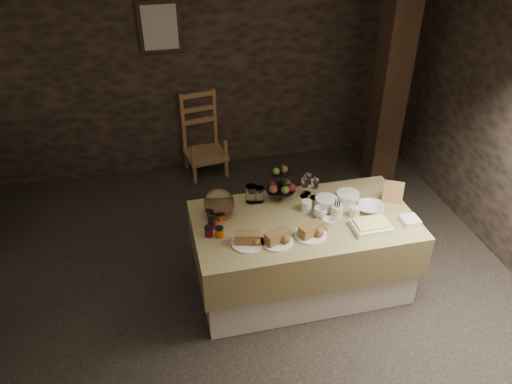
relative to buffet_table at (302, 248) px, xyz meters
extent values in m
cube|color=black|center=(-0.77, -0.13, -0.42)|extent=(5.50, 5.00, 0.01)
cube|color=black|center=(-0.77, 2.37, 0.88)|extent=(5.50, 0.02, 2.60)
cube|color=silver|center=(0.00, 0.00, -0.07)|extent=(1.78, 0.92, 0.69)
cube|color=olive|center=(0.00, 0.00, 0.12)|extent=(1.85, 0.98, 0.38)
cube|color=#9C6C42|center=(-0.54, 2.15, -0.17)|extent=(0.53, 0.51, 0.06)
cube|color=#9C6C42|center=(-0.54, 2.33, 0.35)|extent=(0.44, 0.10, 0.44)
cube|color=black|center=(1.45, 1.54, 0.88)|extent=(0.30, 0.30, 2.60)
cube|color=#2F2018|center=(-0.92, 2.34, 1.33)|extent=(0.45, 0.03, 0.55)
cube|color=beige|center=(-0.92, 2.31, 1.33)|extent=(0.37, 0.01, 0.47)
cylinder|color=white|center=(0.23, 0.11, 0.36)|extent=(0.19, 0.19, 0.10)
cylinder|color=white|center=(0.45, 0.16, 0.35)|extent=(0.20, 0.20, 0.08)
cylinder|color=white|center=(0.26, -0.04, 0.37)|extent=(0.10, 0.10, 0.12)
imported|color=white|center=(0.14, 0.00, 0.36)|extent=(0.13, 0.13, 0.09)
imported|color=white|center=(0.15, -0.17, 0.36)|extent=(0.12, 0.12, 0.09)
cylinder|color=white|center=(0.05, 0.11, 0.36)|extent=(0.09, 0.09, 0.09)
cylinder|color=white|center=(0.42, -0.06, 0.36)|extent=(0.08, 0.08, 0.09)
imported|color=white|center=(0.59, -0.01, 0.34)|extent=(0.29, 0.29, 0.05)
cylinder|color=#9C6C42|center=(-0.68, 0.21, 0.32)|extent=(0.26, 0.26, 0.01)
cylinder|color=brown|center=(-0.68, 0.21, 0.36)|extent=(0.22, 0.22, 0.07)
sphere|color=white|center=(-0.68, 0.21, 0.43)|extent=(0.26, 0.26, 0.26)
cylinder|color=black|center=(-0.11, 0.34, 0.49)|extent=(0.03, 0.03, 0.36)
cylinder|color=black|center=(-0.11, 0.34, 0.41)|extent=(0.25, 0.25, 0.01)
cylinder|color=black|center=(-0.11, 0.34, 0.57)|extent=(0.18, 0.18, 0.01)
sphere|color=#516F22|center=(-0.05, 0.37, 0.44)|extent=(0.07, 0.07, 0.07)
sphere|color=maroon|center=(-0.17, 0.38, 0.44)|extent=(0.07, 0.07, 0.07)
sphere|color=#516F22|center=(-0.09, 0.27, 0.44)|extent=(0.07, 0.07, 0.07)
sphere|color=brown|center=(-0.19, 0.31, 0.44)|extent=(0.07, 0.07, 0.07)
sphere|color=maroon|center=(-0.03, 0.30, 0.44)|extent=(0.07, 0.07, 0.07)
cylinder|color=white|center=(-0.53, -0.21, 0.32)|extent=(0.26, 0.26, 0.01)
cube|color=brown|center=(-0.53, -0.21, 0.37)|extent=(0.21, 0.13, 0.09)
cylinder|color=white|center=(-0.30, -0.24, 0.32)|extent=(0.26, 0.26, 0.01)
cube|color=brown|center=(-0.30, -0.24, 0.37)|extent=(0.22, 0.16, 0.09)
cylinder|color=white|center=(-0.02, -0.22, 0.32)|extent=(0.26, 0.26, 0.01)
cube|color=brown|center=(-0.02, -0.22, 0.37)|extent=(0.22, 0.16, 0.09)
cylinder|color=#550313|center=(-0.77, 0.06, 0.35)|extent=(0.06, 0.06, 0.07)
cylinder|color=#CB5800|center=(-0.73, -0.07, 0.35)|extent=(0.06, 0.06, 0.07)
cylinder|color=#550313|center=(-0.81, -0.04, 0.35)|extent=(0.06, 0.06, 0.07)
cylinder|color=#CB5800|center=(-0.69, 0.13, 0.35)|extent=(0.06, 0.06, 0.07)
cylinder|color=#550313|center=(-0.75, 0.19, 0.35)|extent=(0.06, 0.06, 0.07)
cube|color=white|center=(0.48, -0.25, 0.34)|extent=(0.30, 0.22, 0.05)
cube|color=#FEF484|center=(0.48, -0.25, 0.37)|extent=(0.26, 0.18, 0.02)
cube|color=white|center=(0.83, -0.25, 0.33)|extent=(0.14, 0.14, 0.04)
cube|color=#9C6C42|center=(0.82, 0.07, 0.40)|extent=(0.18, 0.14, 0.22)
cylinder|color=white|center=(-0.37, 0.35, 0.39)|extent=(0.10, 0.10, 0.16)
cylinder|color=white|center=(-0.31, 0.34, 0.38)|extent=(0.09, 0.09, 0.14)
camera|label=1|loc=(-1.15, -3.16, 2.79)|focal=35.00mm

